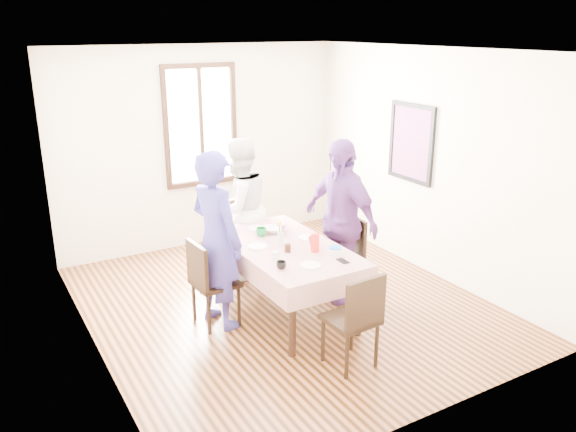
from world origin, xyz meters
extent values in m
plane|color=black|center=(0.00, 0.00, 0.00)|extent=(4.50, 4.50, 0.00)
plane|color=beige|center=(0.00, 2.25, 1.35)|extent=(4.00, 0.00, 4.00)
plane|color=beige|center=(2.00, 0.00, 1.35)|extent=(0.00, 4.50, 4.50)
cube|color=black|center=(0.00, 2.23, 1.65)|extent=(1.02, 0.06, 1.62)
cube|color=white|center=(0.00, 2.24, 1.65)|extent=(0.90, 0.02, 1.50)
cube|color=red|center=(1.98, 0.30, 1.55)|extent=(0.04, 0.76, 0.96)
cube|color=black|center=(-0.09, -0.18, 0.38)|extent=(0.87, 1.67, 0.75)
cube|color=#5E0710|center=(-0.09, -0.18, 0.76)|extent=(0.99, 1.79, 0.01)
cube|color=black|center=(-0.82, -0.03, 0.46)|extent=(0.45, 0.45, 0.91)
cube|color=black|center=(0.64, -0.13, 0.46)|extent=(0.46, 0.46, 0.91)
cube|color=black|center=(-0.09, 0.97, 0.46)|extent=(0.47, 0.47, 0.91)
cube|color=black|center=(-0.09, -1.33, 0.46)|extent=(0.45, 0.45, 0.91)
imported|color=#383189|center=(-0.80, -0.03, 0.91)|extent=(0.59, 0.75, 1.81)
imported|color=white|center=(-0.09, 0.94, 0.85)|extent=(0.94, 0.80, 1.70)
imported|color=#613580|center=(0.62, -0.13, 0.90)|extent=(0.59, 1.11, 1.81)
imported|color=black|center=(-0.42, -0.68, 0.80)|extent=(0.12, 0.12, 0.07)
imported|color=red|center=(0.17, -0.31, 0.81)|extent=(0.13, 0.13, 0.09)
imported|color=#0C7226|center=(-0.17, 0.20, 0.81)|extent=(0.14, 0.14, 0.09)
imported|color=white|center=(0.02, 0.24, 0.79)|extent=(0.30, 0.30, 0.06)
cube|color=red|center=(0.09, -0.48, 0.86)|extent=(0.06, 0.06, 0.19)
cylinder|color=white|center=(0.23, -0.63, 0.79)|extent=(0.13, 0.13, 0.06)
cylinder|color=black|center=(-0.15, -0.35, 0.80)|extent=(0.06, 0.06, 0.08)
cylinder|color=silver|center=(-0.36, -0.46, 0.81)|extent=(0.06, 0.06, 0.09)
cube|color=black|center=(0.18, -0.82, 0.77)|extent=(0.07, 0.14, 0.01)
cylinder|color=silver|center=(-0.11, -0.13, 0.83)|extent=(0.07, 0.07, 0.14)
cylinder|color=white|center=(-0.35, -0.07, 0.77)|extent=(0.20, 0.20, 0.01)
cylinder|color=white|center=(0.23, -0.11, 0.77)|extent=(0.20, 0.20, 0.01)
cylinder|color=white|center=(-0.11, 0.44, 0.77)|extent=(0.20, 0.20, 0.01)
cylinder|color=white|center=(-0.14, -0.75, 0.77)|extent=(0.20, 0.20, 0.01)
cylinder|color=blue|center=(0.23, -0.63, 0.83)|extent=(0.12, 0.12, 0.01)
camera|label=1|loc=(-2.87, -5.02, 2.93)|focal=36.18mm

